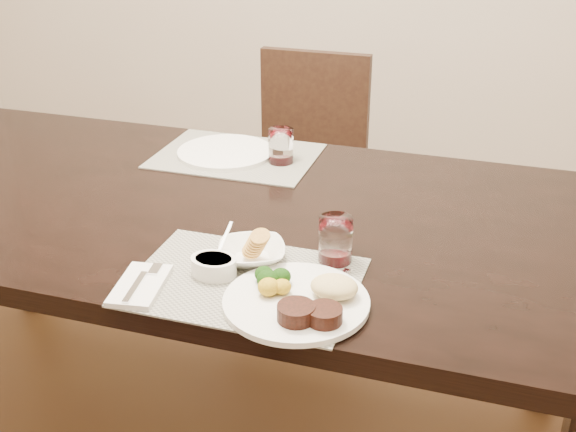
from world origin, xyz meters
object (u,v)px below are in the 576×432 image
(dinner_plate, at_px, (302,299))
(chair_far, at_px, (306,162))
(steak_knife, at_px, (325,307))
(wine_glass_near, at_px, (335,242))
(cracker_bowl, at_px, (252,252))
(far_plate, at_px, (226,152))

(dinner_plate, bearing_deg, chair_far, 98.06)
(dinner_plate, relative_size, steak_knife, 1.20)
(steak_knife, height_order, wine_glass_near, wine_glass_near)
(chair_far, height_order, wine_glass_near, chair_far)
(chair_far, xyz_separation_m, steak_knife, (0.42, -1.32, 0.26))
(cracker_bowl, bearing_deg, wine_glass_near, 17.58)
(chair_far, distance_m, far_plate, 0.67)
(chair_far, bearing_deg, steak_knife, -72.28)
(cracker_bowl, bearing_deg, steak_knife, -34.19)
(steak_knife, distance_m, cracker_bowl, 0.24)
(dinner_plate, xyz_separation_m, far_plate, (-0.45, 0.71, -0.01))
(cracker_bowl, relative_size, far_plate, 0.67)
(cracker_bowl, height_order, far_plate, cracker_bowl)
(chair_far, xyz_separation_m, cracker_bowl, (0.22, -1.18, 0.27))
(wine_glass_near, bearing_deg, chair_far, 109.15)
(steak_knife, bearing_deg, cracker_bowl, 153.94)
(wine_glass_near, relative_size, far_plate, 0.36)
(wine_glass_near, bearing_deg, far_plate, 131.96)
(dinner_plate, bearing_deg, far_plate, 114.41)
(cracker_bowl, height_order, wine_glass_near, wine_glass_near)
(steak_knife, bearing_deg, wine_glass_near, 106.84)
(chair_far, bearing_deg, cracker_bowl, -79.37)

